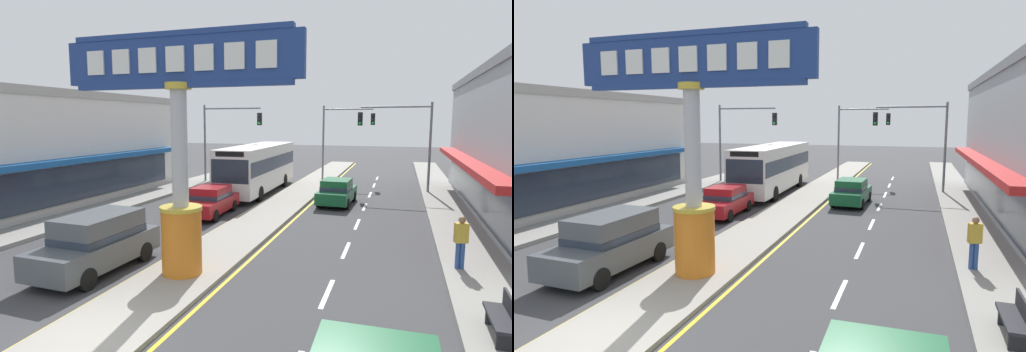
# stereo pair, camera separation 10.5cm
# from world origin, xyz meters

# --- Properties ---
(ground_plane) EXTENTS (160.00, 160.00, 0.00)m
(ground_plane) POSITION_xyz_m (0.00, 0.00, 0.00)
(ground_plane) COLOR #3A3A3D
(median_strip) EXTENTS (2.60, 52.00, 0.14)m
(median_strip) POSITION_xyz_m (0.00, 18.00, 0.07)
(median_strip) COLOR gray
(median_strip) RESTS_ON ground
(sidewalk_left) EXTENTS (2.35, 60.00, 0.18)m
(sidewalk_left) POSITION_xyz_m (-9.07, 16.00, 0.09)
(sidewalk_left) COLOR gray
(sidewalk_left) RESTS_ON ground
(sidewalk_right) EXTENTS (2.35, 60.00, 0.18)m
(sidewalk_right) POSITION_xyz_m (9.07, 16.00, 0.09)
(sidewalk_right) COLOR gray
(sidewalk_right) RESTS_ON ground
(lane_markings) EXTENTS (9.34, 52.00, 0.01)m
(lane_markings) POSITION_xyz_m (-0.00, 16.65, 0.00)
(lane_markings) COLOR silver
(lane_markings) RESTS_ON ground
(district_sign) EXTENTS (7.79, 1.33, 7.47)m
(district_sign) POSITION_xyz_m (-0.00, 4.62, 4.01)
(district_sign) COLOR orange
(district_sign) RESTS_ON median_strip
(storefront_left) EXTENTS (9.03, 23.45, 6.68)m
(storefront_left) POSITION_xyz_m (-14.78, 12.22, 3.34)
(storefront_left) COLOR silver
(storefront_left) RESTS_ON ground
(traffic_light_left_side) EXTENTS (4.86, 0.46, 6.20)m
(traffic_light_left_side) POSITION_xyz_m (-6.53, 23.72, 4.25)
(traffic_light_left_side) COLOR slate
(traffic_light_left_side) RESTS_ON ground
(traffic_light_right_side) EXTENTS (4.86, 0.46, 6.20)m
(traffic_light_right_side) POSITION_xyz_m (6.53, 23.85, 4.25)
(traffic_light_right_side) COLOR slate
(traffic_light_right_side) RESTS_ON ground
(traffic_light_median_far) EXTENTS (4.20, 0.46, 6.20)m
(traffic_light_median_far) POSITION_xyz_m (1.79, 28.46, 4.19)
(traffic_light_median_far) COLOR slate
(traffic_light_median_far) RESTS_ON ground
(sedan_near_right_lane) EXTENTS (1.96, 4.36, 1.53)m
(sedan_near_right_lane) POSITION_xyz_m (2.95, 18.24, 0.79)
(sedan_near_right_lane) COLOR #14562D
(sedan_near_right_lane) RESTS_ON ground
(bus_far_right_lane) EXTENTS (2.77, 11.25, 3.26)m
(bus_far_right_lane) POSITION_xyz_m (-2.95, 21.10, 1.87)
(bus_far_right_lane) COLOR silver
(bus_far_right_lane) RESTS_ON ground
(sedan_near_left_lane) EXTENTS (1.95, 4.36, 1.53)m
(sedan_near_left_lane) POSITION_xyz_m (-2.95, 13.16, 0.79)
(sedan_near_left_lane) COLOR maroon
(sedan_near_left_lane) RESTS_ON ground
(suv_mid_left_lane) EXTENTS (2.08, 4.66, 1.90)m
(suv_mid_left_lane) POSITION_xyz_m (-2.95, 4.27, 0.98)
(suv_mid_left_lane) COLOR #4C5156
(suv_mid_left_lane) RESTS_ON ground
(street_bench) EXTENTS (0.48, 1.60, 0.88)m
(street_bench) POSITION_xyz_m (8.76, 3.18, 0.65)
(street_bench) COLOR #232328
(street_bench) RESTS_ON sidewalk_right
(pedestrian_near_kerb) EXTENTS (0.45, 0.33, 1.73)m
(pedestrian_near_kerb) POSITION_xyz_m (8.41, 7.77, 1.16)
(pedestrian_near_kerb) COLOR #2D4C8C
(pedestrian_near_kerb) RESTS_ON sidewalk_right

